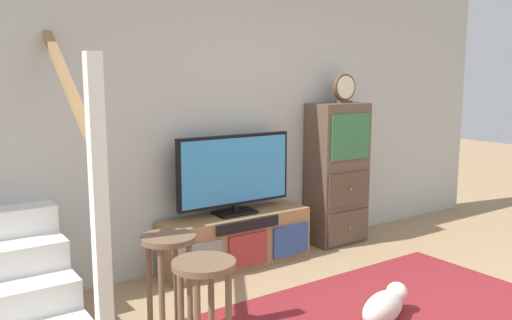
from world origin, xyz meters
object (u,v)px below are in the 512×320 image
Objects in this scene: media_console at (237,240)px; bar_stool_far at (169,263)px; desk_clock at (344,88)px; television at (235,172)px; bar_stool_near at (204,293)px; side_cabinet at (337,174)px; dog at (385,306)px.

bar_stool_far is (-1.08, -0.92, 0.29)m from media_console.
desk_clock reaches higher than media_console.
bar_stool_near is at bearing -127.29° from television.
side_cabinet reaches higher than bar_stool_near.
media_console is 1.85m from bar_stool_near.
desk_clock is at bearing -1.32° from television.
desk_clock reaches higher than dog.
dog is (1.32, -0.58, -0.40)m from bar_stool_far.
television is 0.79× the size of side_cabinet.
media_console is 1.52m from dog.
dog is (-1.01, -1.49, -1.43)m from desk_clock.
desk_clock reaches higher than bar_stool_near.
television is 1.70m from dog.
bar_stool_far reaches higher than dog.
desk_clock is at bearing 55.95° from dog.
side_cabinet is at bearing 22.19° from bar_stool_far.
bar_stool_near is (-2.37, -1.44, -1.03)m from desk_clock.
media_console is at bearing -90.00° from television.
bar_stool_far is (-2.28, -0.93, -0.18)m from side_cabinet.
side_cabinet reaches higher than dog.
bar_stool_far is (-2.33, -0.91, -1.03)m from desk_clock.
television is (0.00, 0.02, 0.61)m from media_console.
dog is (1.36, -0.05, -0.40)m from bar_stool_near.
desk_clock is 2.70m from bar_stool_far.
television is 1.21m from side_cabinet.
side_cabinet is 2.01× the size of bar_stool_near.
media_console is at bearing 179.78° from desk_clock.
television reaches higher than dog.
bar_stool_near is (-1.12, -1.44, 0.29)m from media_console.
desk_clock is 0.53× the size of dog.
television is 1.58× the size of bar_stool_near.
desk_clock is at bearing -17.05° from side_cabinet.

